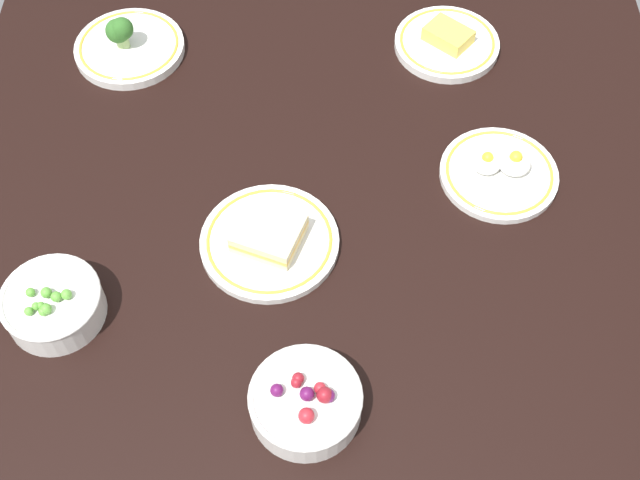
{
  "coord_description": "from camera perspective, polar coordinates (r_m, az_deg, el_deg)",
  "views": [
    {
      "loc": [
        0.19,
        -66.79,
        105.02
      ],
      "look_at": [
        0.0,
        0.0,
        6.0
      ],
      "focal_mm": 46.47,
      "sensor_mm": 36.0,
      "label": 1
    }
  ],
  "objects": [
    {
      "name": "dining_table",
      "position": [
        1.23,
        0.0,
        -1.04
      ],
      "size": [
        115.82,
        112.64,
        4.0
      ],
      "primitive_type": "cube",
      "color": "black",
      "rests_on": "ground"
    },
    {
      "name": "plate_sandwich",
      "position": [
        1.21,
        -3.51,
        0.05
      ],
      "size": [
        20.39,
        20.39,
        4.43
      ],
      "color": "white",
      "rests_on": "dining_table"
    },
    {
      "name": "plate_cheese",
      "position": [
        1.49,
        8.79,
        13.3
      ],
      "size": [
        18.17,
        18.17,
        3.96
      ],
      "color": "white",
      "rests_on": "dining_table"
    },
    {
      "name": "bowl_peas",
      "position": [
        1.19,
        -17.9,
        -4.16
      ],
      "size": [
        13.79,
        13.79,
        6.16
      ],
      "color": "white",
      "rests_on": "dining_table"
    },
    {
      "name": "bowl_berries",
      "position": [
        1.07,
        -1.03,
        -11.07
      ],
      "size": [
        14.6,
        14.6,
        6.3
      ],
      "color": "white",
      "rests_on": "dining_table"
    },
    {
      "name": "plate_broccoli",
      "position": [
        1.5,
        -13.03,
        12.99
      ],
      "size": [
        18.9,
        18.9,
        7.48
      ],
      "color": "white",
      "rests_on": "dining_table"
    },
    {
      "name": "plate_eggs",
      "position": [
        1.31,
        12.29,
        4.62
      ],
      "size": [
        18.29,
        18.29,
        4.82
      ],
      "color": "white",
      "rests_on": "dining_table"
    }
  ]
}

